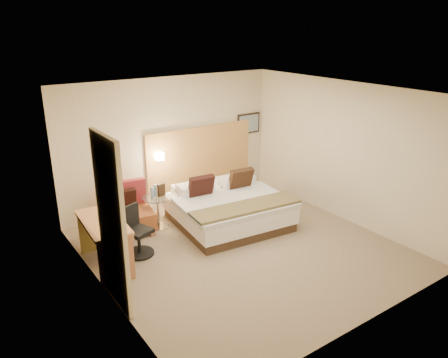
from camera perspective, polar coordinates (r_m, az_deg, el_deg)
floor at (r=7.70m, az=2.42°, el=-9.11°), size 4.80×5.00×0.02m
ceiling at (r=6.81m, az=2.75°, el=11.35°), size 4.80×5.00×0.02m
wall_back at (r=9.17m, az=-6.98°, el=4.76°), size 4.80×0.02×2.70m
wall_front at (r=5.51m, az=18.65°, el=-6.66°), size 4.80×0.02×2.70m
wall_left at (r=6.08m, az=-15.87°, el=-3.82°), size 0.02×5.00×2.70m
wall_right at (r=8.75m, az=15.28°, el=3.46°), size 0.02×5.00×2.70m
headboard_panel at (r=9.58m, az=-3.07°, el=3.05°), size 2.60×0.04×1.30m
art_frame at (r=10.18m, az=3.22°, el=7.26°), size 0.62×0.03×0.47m
art_canvas at (r=10.16m, az=3.29°, el=7.24°), size 0.54×0.01×0.39m
lamp_arm at (r=8.99m, az=-8.62°, el=3.06°), size 0.02×0.12×0.02m
lamp_shade at (r=8.94m, az=-8.45°, el=2.97°), size 0.15×0.15×0.15m
curtain at (r=5.93m, az=-14.48°, el=-5.69°), size 0.06×0.90×2.42m
bottle_a at (r=8.19m, az=-9.35°, el=-1.79°), size 0.08×0.08×0.22m
bottle_b at (r=8.31m, az=-8.97°, el=-1.46°), size 0.08×0.08×0.22m
menu_folder at (r=8.28m, az=-8.19°, el=-1.43°), size 0.15×0.08×0.24m
bed at (r=8.46m, az=0.51°, el=-3.79°), size 2.19×2.15×0.98m
lounge_chair at (r=8.32m, az=-12.51°, el=-4.38°), size 0.97×0.88×0.91m
side_table at (r=8.38m, az=-8.62°, el=-4.09°), size 0.63×0.63×0.62m
desk at (r=7.16m, az=-15.26°, el=-6.46°), size 0.67×1.31×0.79m
desk_chair at (r=7.50m, az=-11.33°, el=-7.20°), size 0.62×0.62×0.85m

